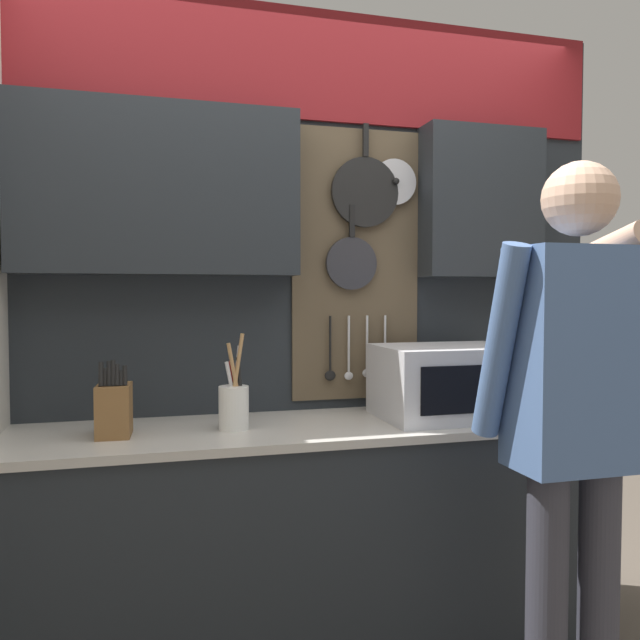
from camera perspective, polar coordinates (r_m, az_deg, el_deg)
base_cabinet_counter at (r=2.47m, az=-0.70°, el=-19.81°), size 2.15×0.58×0.90m
back_wall_unit at (r=2.54m, az=-2.75°, el=5.01°), size 2.72×0.20×2.53m
microwave at (r=2.48m, az=11.60°, el=-5.54°), size 0.53×0.40×0.28m
knife_block at (r=2.23m, az=-18.32°, el=-7.72°), size 0.12×0.16×0.26m
utensil_crock at (r=2.25m, az=-7.87°, el=-7.63°), size 0.11×0.11×0.34m
person at (r=2.01m, az=22.16°, el=-6.99°), size 0.54×0.68×1.77m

